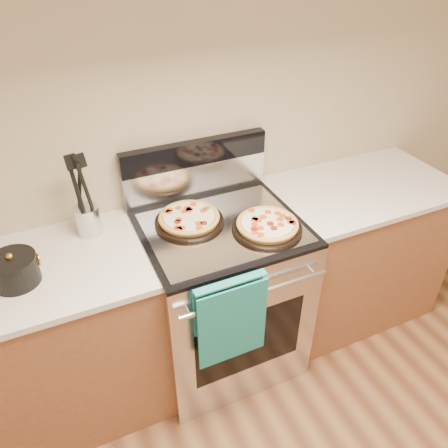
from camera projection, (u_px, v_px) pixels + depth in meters
name	position (u px, v px, depth m)	size (l,w,h in m)	color
wall_back	(190.00, 113.00, 2.09)	(4.00, 4.00, 0.00)	tan
range_body	(221.00, 296.00, 2.34)	(0.76, 0.68, 0.90)	#B7B7BC
oven_window	(249.00, 341.00, 2.09)	(0.56, 0.01, 0.40)	black
cooktop	(220.00, 226.00, 2.08)	(0.76, 0.68, 0.02)	black
backsplash_lower	(196.00, 179.00, 2.25)	(0.76, 0.06, 0.18)	silver
backsplash_upper	(195.00, 153.00, 2.17)	(0.76, 0.06, 0.12)	black
oven_handle	(256.00, 294.00, 1.86)	(0.03, 0.03, 0.70)	silver
dish_towel	(231.00, 319.00, 1.88)	(0.32, 0.05, 0.42)	#177770
foil_sheet	(223.00, 228.00, 2.05)	(0.70, 0.55, 0.01)	gray
cabinet_left	(49.00, 348.00, 2.07)	(1.00, 0.62, 0.88)	brown
countertop_left	(24.00, 276.00, 1.81)	(1.02, 0.64, 0.03)	beige
cabinet_right	(350.00, 252.00, 2.67)	(1.00, 0.62, 0.88)	brown
countertop_right	(364.00, 188.00, 2.41)	(1.02, 0.64, 0.03)	beige
pepperoni_pizza_back	(189.00, 219.00, 2.06)	(0.32, 0.32, 0.04)	#B97938
pepperoni_pizza_front	(267.00, 225.00, 2.02)	(0.32, 0.32, 0.04)	#B97938
utensil_crock	(88.00, 220.00, 2.00)	(0.11, 0.11, 0.14)	silver
saucepan	(15.00, 271.00, 1.73)	(0.18, 0.18, 0.11)	black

